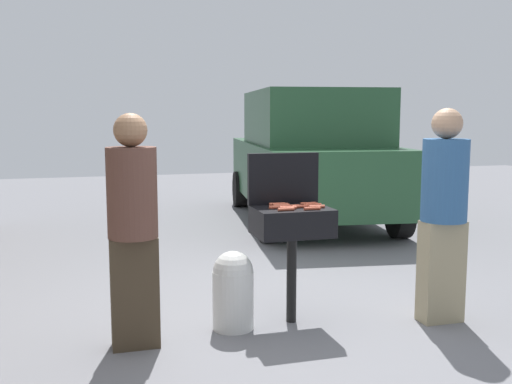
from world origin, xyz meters
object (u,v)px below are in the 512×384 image
at_px(hot_dog_9, 286,209).
at_px(person_right, 444,208).
at_px(hot_dog_7, 311,205).
at_px(propane_tank, 233,289).
at_px(hot_dog_1, 291,206).
at_px(hot_dog_4, 277,207).
at_px(bbq_grill, 292,226).
at_px(hot_dog_5, 300,207).
at_px(person_left, 133,223).
at_px(hot_dog_2, 288,208).
at_px(hot_dog_6, 282,205).
at_px(parked_minivan, 310,156).
at_px(hot_dog_12, 308,204).
at_px(hot_dog_11, 317,207).
at_px(hot_dog_10, 277,204).
at_px(hot_dog_0, 312,208).
at_px(hot_dog_3, 280,205).
at_px(hot_dog_8, 313,205).

relative_size(hot_dog_9, person_right, 0.08).
xyz_separation_m(hot_dog_7, propane_tank, (-0.66, -0.07, -0.62)).
relative_size(hot_dog_1, hot_dog_4, 1.00).
relative_size(bbq_grill, hot_dog_7, 7.16).
relative_size(hot_dog_5, person_left, 0.08).
bearing_deg(hot_dog_4, hot_dog_2, -40.74).
bearing_deg(hot_dog_6, hot_dog_7, -4.50).
height_order(hot_dog_6, hot_dog_9, same).
height_order(person_left, parked_minivan, parked_minivan).
xyz_separation_m(hot_dog_9, hot_dog_12, (0.26, 0.22, 0.00)).
xyz_separation_m(bbq_grill, hot_dog_11, (0.18, -0.08, 0.16)).
height_order(hot_dog_10, person_left, person_left).
xyz_separation_m(hot_dog_7, person_left, (-1.42, -0.22, -0.04)).
relative_size(hot_dog_1, hot_dog_10, 1.00).
bearing_deg(propane_tank, hot_dog_9, -15.18).
xyz_separation_m(hot_dog_4, propane_tank, (-0.36, -0.01, -0.62)).
relative_size(hot_dog_0, hot_dog_1, 1.00).
height_order(hot_dog_3, hot_dog_5, same).
bearing_deg(hot_dog_2, hot_dog_8, 18.29).
bearing_deg(parked_minivan, hot_dog_11, 77.10).
bearing_deg(hot_dog_10, hot_dog_0, -56.25).
distance_m(hot_dog_9, hot_dog_12, 0.35).
distance_m(hot_dog_11, parked_minivan, 4.67).
relative_size(hot_dog_6, hot_dog_7, 1.00).
bearing_deg(parked_minivan, hot_dog_9, 74.29).
xyz_separation_m(hot_dog_2, person_right, (1.22, -0.25, -0.01)).
relative_size(propane_tank, person_left, 0.37).
bearing_deg(hot_dog_4, hot_dog_10, 72.58).
bearing_deg(hot_dog_12, hot_dog_7, -86.25).
bearing_deg(hot_dog_6, hot_dog_1, -43.48).
bearing_deg(hot_dog_0, person_left, -178.59).
distance_m(hot_dog_7, person_left, 1.44).
bearing_deg(hot_dog_4, hot_dog_9, -75.93).
bearing_deg(hot_dog_0, hot_dog_7, 72.17).
distance_m(propane_tank, person_right, 1.78).
xyz_separation_m(hot_dog_9, person_left, (-1.16, -0.05, -0.04)).
relative_size(hot_dog_2, hot_dog_11, 1.00).
relative_size(hot_dog_7, parked_minivan, 0.03).
bearing_deg(person_left, person_right, -2.72).
bearing_deg(hot_dog_4, person_right, -13.47).
distance_m(hot_dog_0, propane_tank, 0.87).
distance_m(hot_dog_4, hot_dog_10, 0.15).
distance_m(hot_dog_0, hot_dog_7, 0.20).
height_order(hot_dog_2, hot_dog_8, same).
xyz_separation_m(bbq_grill, hot_dog_1, (-0.01, -0.00, 0.16)).
bearing_deg(hot_dog_7, hot_dog_9, -147.31).
relative_size(hot_dog_1, person_left, 0.08).
xyz_separation_m(hot_dog_1, hot_dog_8, (0.19, 0.01, 0.00)).
relative_size(bbq_grill, hot_dog_12, 7.16).
bearing_deg(hot_dog_11, hot_dog_4, 168.09).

